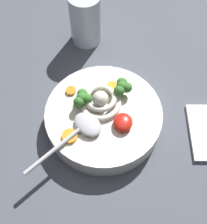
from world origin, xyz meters
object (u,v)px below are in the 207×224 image
object	(u,v)px
soup_spoon	(82,127)
drinking_glass	(85,19)
noodle_pile	(99,101)
soup_bowl	(104,118)

from	to	relation	value
soup_spoon	drinking_glass	size ratio (longest dim) A/B	1.19
noodle_pile	soup_spoon	world-z (taller)	noodle_pile
noodle_pile	soup_spoon	bearing A→B (deg)	157.56
noodle_pile	soup_spoon	size ratio (longest dim) A/B	0.60
soup_bowl	noodle_pile	size ratio (longest dim) A/B	2.56
soup_bowl	soup_spoon	xyz separation A→B (cm)	(-4.21, 3.57, 3.04)
soup_bowl	soup_spoon	distance (cm)	6.30
soup_bowl	noodle_pile	xyz separation A→B (cm)	(1.83, 1.08, 3.39)
noodle_pile	drinking_glass	size ratio (longest dim) A/B	0.71
drinking_glass	soup_spoon	bearing A→B (deg)	-173.28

